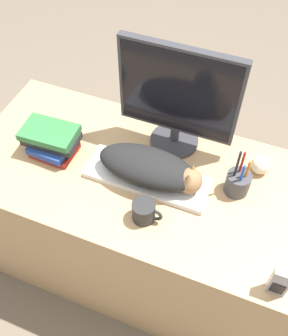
{
  "coord_description": "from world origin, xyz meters",
  "views": [
    {
      "loc": [
        0.36,
        -0.53,
        1.99
      ],
      "look_at": [
        0.02,
        0.32,
        0.84
      ],
      "focal_mm": 42.0,
      "sensor_mm": 36.0,
      "label": 1
    }
  ],
  "objects": [
    {
      "name": "coffee_mug",
      "position": [
        0.08,
        0.16,
        0.82
      ],
      "size": [
        0.11,
        0.08,
        0.08
      ],
      "color": "black",
      "rests_on": "desk"
    },
    {
      "name": "phone",
      "position": [
        0.56,
        0.06,
        0.84
      ],
      "size": [
        0.06,
        0.03,
        0.13
      ],
      "color": "#99999E",
      "rests_on": "desk"
    },
    {
      "name": "ground_plane",
      "position": [
        0.0,
        0.0,
        0.0
      ],
      "size": [
        12.0,
        12.0,
        0.0
      ],
      "primitive_type": "plane",
      "color": "#6B5B4C"
    },
    {
      "name": "keyboard",
      "position": [
        0.03,
        0.32,
        0.79
      ],
      "size": [
        0.48,
        0.16,
        0.02
      ],
      "color": "silver",
      "rests_on": "desk"
    },
    {
      "name": "cat",
      "position": [
        0.05,
        0.32,
        0.86
      ],
      "size": [
        0.4,
        0.18,
        0.12
      ],
      "color": "black",
      "rests_on": "keyboard"
    },
    {
      "name": "book_stack",
      "position": [
        -0.38,
        0.32,
        0.84
      ],
      "size": [
        0.23,
        0.16,
        0.12
      ],
      "color": "maroon",
      "rests_on": "desk"
    },
    {
      "name": "pen_cup",
      "position": [
        0.36,
        0.4,
        0.83
      ],
      "size": [
        0.09,
        0.09,
        0.22
      ],
      "color": "#38383D",
      "rests_on": "desk"
    },
    {
      "name": "desk",
      "position": [
        0.0,
        0.34,
        0.39
      ],
      "size": [
        1.42,
        0.67,
        0.78
      ],
      "color": "tan",
      "rests_on": "ground_plane"
    },
    {
      "name": "baseball",
      "position": [
        0.42,
        0.52,
        0.82
      ],
      "size": [
        0.07,
        0.07,
        0.07
      ],
      "color": "beige",
      "rests_on": "desk"
    },
    {
      "name": "monitor",
      "position": [
        0.06,
        0.54,
        1.03
      ],
      "size": [
        0.46,
        0.2,
        0.46
      ],
      "color": "#333338",
      "rests_on": "desk"
    }
  ]
}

